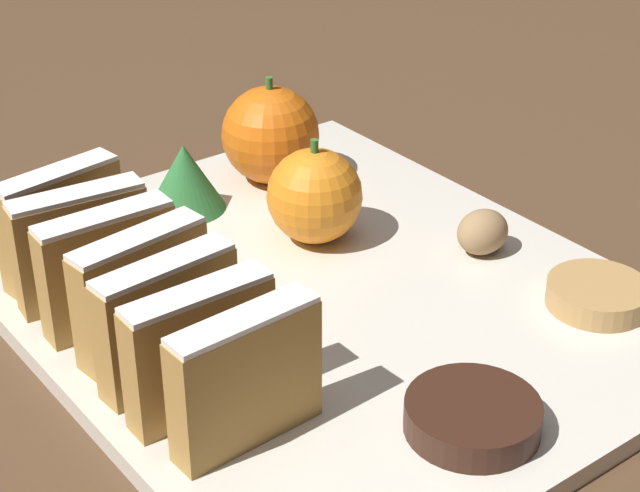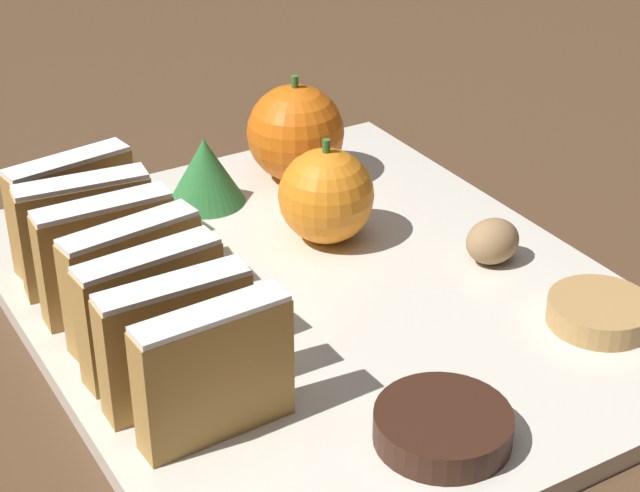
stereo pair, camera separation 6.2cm
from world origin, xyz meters
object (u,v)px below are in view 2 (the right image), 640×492
object	(u,v)px
walnut	(493,241)
chocolate_cookie	(443,427)
orange_near	(326,196)
orange_far	(295,133)

from	to	relation	value
walnut	chocolate_cookie	size ratio (longest dim) A/B	0.52
chocolate_cookie	walnut	bearing A→B (deg)	43.71
chocolate_cookie	orange_near	bearing A→B (deg)	74.63
walnut	chocolate_cookie	world-z (taller)	walnut
orange_far	walnut	xyz separation A→B (m)	(0.04, -0.17, -0.02)
orange_near	walnut	bearing A→B (deg)	-46.87
orange_far	chocolate_cookie	size ratio (longest dim) A/B	1.15
orange_near	chocolate_cookie	distance (m)	0.21
walnut	chocolate_cookie	xyz separation A→B (m)	(-0.13, -0.12, -0.01)
orange_near	orange_far	xyz separation A→B (m)	(0.03, 0.09, 0.00)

